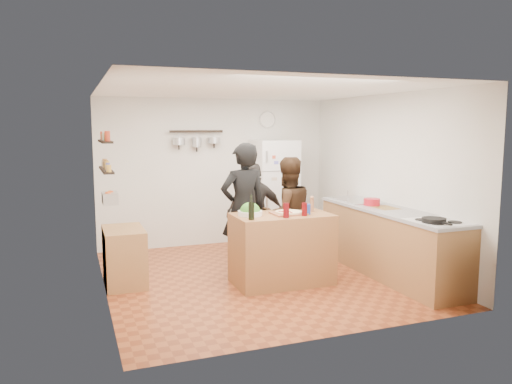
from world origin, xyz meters
name	(u,v)px	position (x,y,z in m)	size (l,w,h in m)	color
room_shell	(249,182)	(0.00, 0.39, 1.25)	(4.20, 4.20, 4.20)	brown
prep_island	(282,249)	(0.18, -0.37, 0.46)	(1.25, 0.72, 0.91)	olive
pizza_board	(288,213)	(0.26, -0.39, 0.92)	(0.42, 0.34, 0.02)	brown
pizza	(288,212)	(0.26, -0.39, 0.94)	(0.34, 0.34, 0.02)	beige
salad_bowl	(250,213)	(-0.24, -0.32, 0.94)	(0.31, 0.31, 0.06)	white
wine_bottle	(251,211)	(-0.32, -0.59, 1.02)	(0.07, 0.07, 0.22)	black
wine_glass_near	(286,210)	(0.13, -0.61, 1.00)	(0.08, 0.08, 0.18)	#54070B
wine_glass_far	(304,209)	(0.40, -0.57, 0.99)	(0.07, 0.07, 0.17)	#58070A
pepper_mill	(312,205)	(0.63, -0.32, 0.99)	(0.05, 0.05, 0.17)	#935E3D
salt_canister	(307,209)	(0.48, -0.49, 0.98)	(0.08, 0.08, 0.13)	#1C399B
person_left	(243,209)	(-0.15, 0.19, 0.91)	(0.66, 0.43, 1.82)	black
person_center	(287,215)	(0.46, 0.09, 0.81)	(0.79, 0.61, 1.62)	black
person_back	(255,213)	(0.23, 0.75, 0.75)	(0.87, 0.36, 1.49)	#282523
counter_run	(389,243)	(1.70, -0.55, 0.45)	(0.63, 2.63, 0.90)	#9E7042
stove_top	(438,222)	(1.70, -1.50, 0.91)	(0.60, 0.62, 0.02)	white
skillet	(434,220)	(1.60, -1.54, 0.95)	(0.28, 0.28, 0.05)	black
sink	(356,201)	(1.70, 0.30, 0.92)	(0.50, 0.80, 0.03)	silver
cutting_board	(385,208)	(1.70, -0.43, 0.91)	(0.30, 0.40, 0.02)	olive
red_bowl	(372,202)	(1.65, -0.19, 0.97)	(0.23, 0.23, 0.10)	#B31422
fridge	(274,192)	(0.95, 1.75, 0.90)	(0.70, 0.68, 1.80)	white
wall_clock	(267,120)	(0.95, 2.08, 2.15)	(0.30, 0.30, 0.03)	silver
spice_shelf_lower	(106,170)	(-1.93, 0.20, 1.50)	(0.12, 1.00, 0.03)	black
spice_shelf_upper	(105,141)	(-1.93, 0.20, 1.85)	(0.12, 1.00, 0.03)	black
produce_basket	(110,198)	(-1.90, 0.20, 1.15)	(0.18, 0.35, 0.14)	silver
side_table	(124,256)	(-1.74, 0.30, 0.36)	(0.50, 0.80, 0.73)	#AD7A48
pot_rack	(196,131)	(-0.35, 2.00, 1.95)	(0.90, 0.04, 0.04)	black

